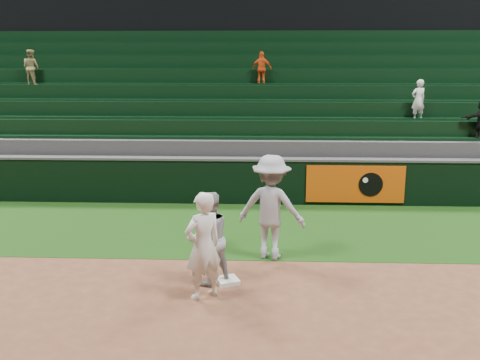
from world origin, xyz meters
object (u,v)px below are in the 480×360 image
(first_baseman, at_px, (203,246))
(baserunner, at_px, (208,239))
(base_coach, at_px, (271,207))
(first_base, at_px, (228,281))

(first_baseman, xyz_separation_m, baserunner, (0.03, 0.57, -0.07))
(first_baseman, xyz_separation_m, base_coach, (1.13, 1.86, 0.14))
(first_baseman, bearing_deg, baserunner, -129.50)
(baserunner, distance_m, base_coach, 1.70)
(first_baseman, bearing_deg, first_base, -157.57)
(first_baseman, relative_size, baserunner, 1.09)
(first_base, xyz_separation_m, base_coach, (0.77, 1.27, 0.99))
(first_base, xyz_separation_m, first_baseman, (-0.36, -0.59, 0.86))
(first_base, distance_m, base_coach, 1.79)
(first_base, distance_m, first_baseman, 1.10)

